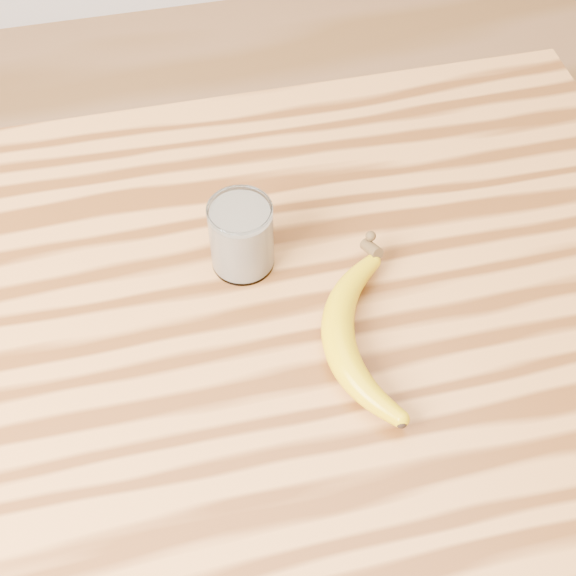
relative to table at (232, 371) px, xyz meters
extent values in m
plane|color=olive|center=(0.00, 0.00, -0.77)|extent=(4.00, 4.00, 0.00)
cube|color=#B47335|center=(0.00, 0.00, 0.11)|extent=(1.20, 0.80, 0.04)
cylinder|color=brown|center=(0.54, 0.34, -0.34)|extent=(0.06, 0.06, 0.86)
cylinder|color=white|center=(0.04, 0.08, 0.18)|extent=(0.08, 0.08, 0.10)
torus|color=white|center=(0.04, 0.08, 0.23)|extent=(0.08, 0.08, 0.00)
cylinder|color=beige|center=(0.04, 0.08, 0.18)|extent=(0.07, 0.07, 0.09)
camera|label=1|loc=(-0.05, -0.56, 0.93)|focal=50.00mm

